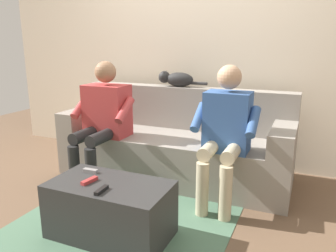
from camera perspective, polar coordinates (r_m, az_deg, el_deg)
The scene contains 11 objects.
ground_plane at distance 2.81m, azimuth -4.51°, elevation -13.59°, with size 8.00×8.00×0.00m, color brown.
back_wall at distance 3.68m, azimuth 4.79°, elevation 12.91°, with size 4.90×0.06×2.45m, color beige.
couch at distance 3.31m, azimuth 1.37°, elevation -3.37°, with size 2.23×0.79×0.86m.
coffee_table at distance 2.37m, azimuth -9.88°, elevation -14.00°, with size 0.82×0.45×0.39m.
person_left_seated at distance 2.69m, azimuth 9.84°, elevation -0.37°, with size 0.51×0.53×1.14m.
person_right_seated at distance 3.16m, azimuth -11.12°, elevation 1.81°, with size 0.56×0.60×1.14m.
cat_on_backrest at distance 3.45m, azimuth 1.42°, elevation 8.12°, with size 0.53×0.15×0.16m.
remote_gray at distance 2.49m, azimuth -13.23°, elevation -7.51°, with size 0.11×0.04×0.02m, color gray.
remote_red at distance 2.32m, azimuth -13.40°, elevation -9.16°, with size 0.13×0.04×0.02m, color #B73333.
remote_black at distance 2.17m, azimuth -11.41°, elevation -10.78°, with size 0.13×0.03×0.02m, color black.
floor_rug at distance 2.58m, azimuth -7.73°, elevation -16.29°, with size 1.55×1.60×0.01m, color #4C7056.
Camera 1 is at (-1.18, 2.79, 1.31)m, focal length 35.35 mm.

